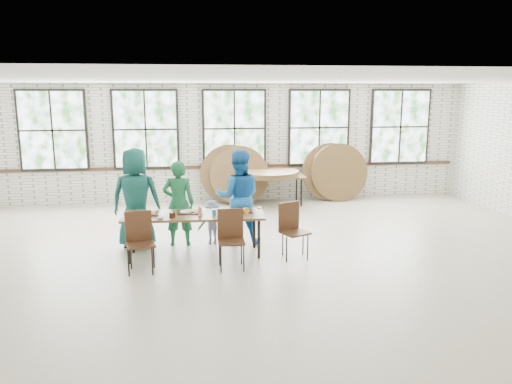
# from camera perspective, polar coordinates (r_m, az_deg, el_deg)

# --- Properties ---
(room) EXTENTS (12.00, 12.00, 12.00)m
(room) POSITION_cam_1_polar(r_m,az_deg,el_deg) (12.72, -2.49, 7.06)
(room) COLOR #C2B49A
(room) RESTS_ON ground
(dining_table) EXTENTS (2.44, 0.93, 0.74)m
(dining_table) POSITION_cam_1_polar(r_m,az_deg,el_deg) (8.63, -7.08, -2.85)
(dining_table) COLOR brown
(dining_table) RESTS_ON ground
(chair_near_left) EXTENTS (0.50, 0.49, 0.95)m
(chair_near_left) POSITION_cam_1_polar(r_m,az_deg,el_deg) (8.11, -13.17, -4.96)
(chair_near_left) COLOR #442816
(chair_near_left) RESTS_ON ground
(chair_near_right) EXTENTS (0.43, 0.41, 0.95)m
(chair_near_right) POSITION_cam_1_polar(r_m,az_deg,el_deg) (8.07, -2.90, -4.76)
(chair_near_right) COLOR #442816
(chair_near_right) RESTS_ON ground
(chair_spare) EXTENTS (0.55, 0.54, 0.95)m
(chair_spare) POSITION_cam_1_polar(r_m,az_deg,el_deg) (8.56, 4.13, -3.81)
(chair_spare) COLOR #442816
(chair_spare) RESTS_ON ground
(adult_teal) EXTENTS (0.97, 0.71, 1.82)m
(adult_teal) POSITION_cam_1_polar(r_m,az_deg,el_deg) (9.26, -13.54, -0.68)
(adult_teal) COLOR #165746
(adult_teal) RESTS_ON ground
(adult_green) EXTENTS (0.60, 0.41, 1.58)m
(adult_green) POSITION_cam_1_polar(r_m,az_deg,el_deg) (9.24, -8.83, -1.29)
(adult_green) COLOR #1A6338
(adult_green) RESTS_ON ground
(toddler) EXTENTS (0.58, 0.40, 0.83)m
(toddler) POSITION_cam_1_polar(r_m,az_deg,el_deg) (9.34, -5.05, -3.44)
(toddler) COLOR #141B3F
(toddler) RESTS_ON ground
(adult_blue) EXTENTS (0.92, 0.76, 1.75)m
(adult_blue) POSITION_cam_1_polar(r_m,az_deg,el_deg) (9.26, -2.02, -0.58)
(adult_blue) COLOR #1965B3
(adult_blue) RESTS_ON ground
(storage_table) EXTENTS (1.82, 0.80, 0.74)m
(storage_table) POSITION_cam_1_polar(r_m,az_deg,el_deg) (12.39, 1.43, 1.62)
(storage_table) COLOR brown
(storage_table) RESTS_ON ground
(tabletop_clutter) EXTENTS (2.05, 0.60, 0.11)m
(tabletop_clutter) POSITION_cam_1_polar(r_m,az_deg,el_deg) (8.58, -6.38, -2.39)
(tabletop_clutter) COLOR black
(tabletop_clutter) RESTS_ON dining_table
(round_tops_stacked) EXTENTS (1.50, 1.50, 0.13)m
(round_tops_stacked) POSITION_cam_1_polar(r_m,az_deg,el_deg) (12.37, 1.43, 2.16)
(round_tops_stacked) COLOR brown
(round_tops_stacked) RESTS_ON storage_table
(round_tops_leaning) EXTENTS (4.33, 0.48, 1.49)m
(round_tops_leaning) POSITION_cam_1_polar(r_m,az_deg,el_deg) (12.77, 3.38, 2.12)
(round_tops_leaning) COLOR brown
(round_tops_leaning) RESTS_ON ground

